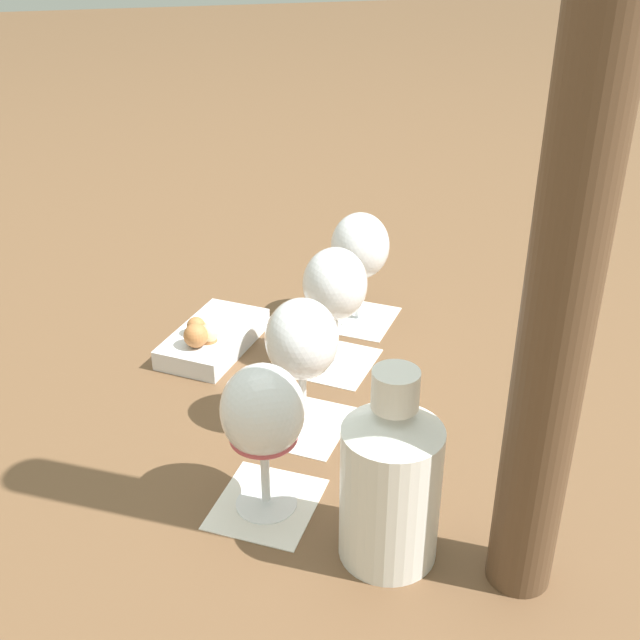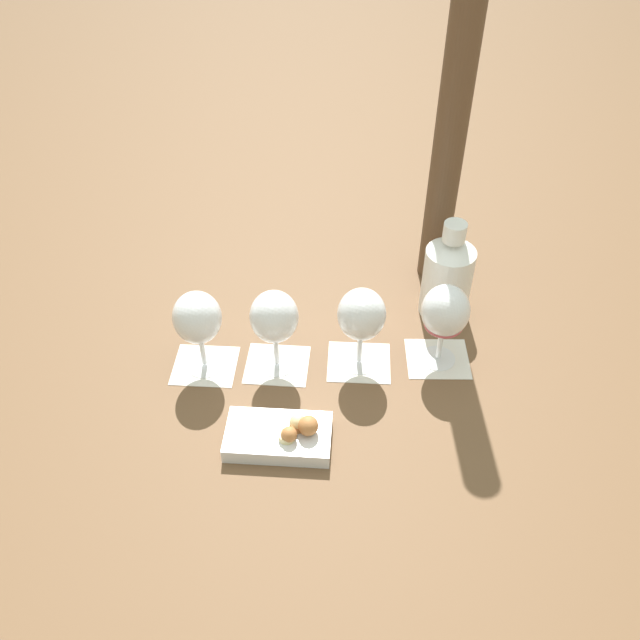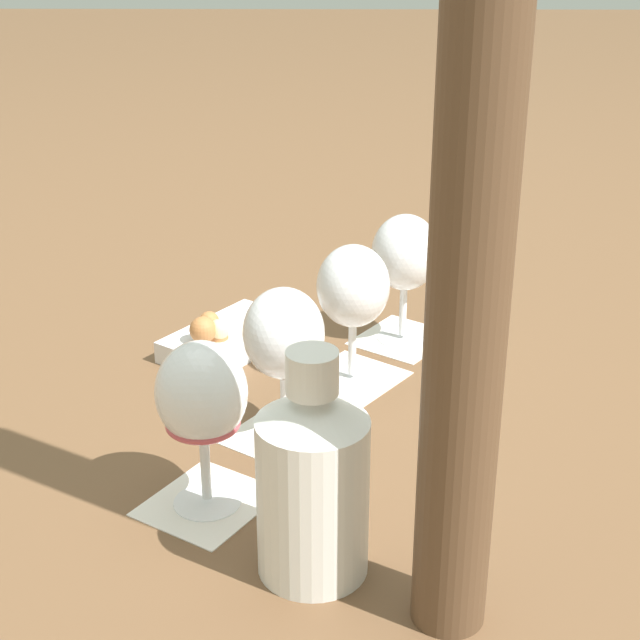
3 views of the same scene
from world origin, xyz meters
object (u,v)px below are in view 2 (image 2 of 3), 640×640
(wine_glass_2, at_px, (274,320))
(ceramic_vase, at_px, (448,275))
(wine_glass_0, at_px, (445,314))
(umbrella_pole, at_px, (453,120))
(wine_glass_3, at_px, (198,321))
(snack_dish, at_px, (282,435))
(wine_glass_1, at_px, (361,318))

(wine_glass_2, xyz_separation_m, ceramic_vase, (-0.36, 0.04, -0.02))
(wine_glass_0, height_order, umbrella_pole, umbrella_pole)
(wine_glass_3, bearing_deg, snack_dish, 98.97)
(wine_glass_0, height_order, snack_dish, wine_glass_0)
(wine_glass_0, height_order, ceramic_vase, ceramic_vase)
(wine_glass_3, xyz_separation_m, umbrella_pole, (-0.54, -0.00, 0.24))
(snack_dish, bearing_deg, wine_glass_3, -81.03)
(wine_glass_0, relative_size, snack_dish, 0.85)
(wine_glass_0, relative_size, wine_glass_3, 1.00)
(wine_glass_3, relative_size, snack_dish, 0.85)
(wine_glass_0, relative_size, wine_glass_1, 1.00)
(umbrella_pole, bearing_deg, wine_glass_3, 0.27)
(wine_glass_0, relative_size, wine_glass_2, 1.00)
(wine_glass_1, distance_m, snack_dish, 0.25)
(wine_glass_1, distance_m, ceramic_vase, 0.23)
(wine_glass_2, distance_m, ceramic_vase, 0.36)
(ceramic_vase, xyz_separation_m, snack_dish, (0.44, 0.12, -0.07))
(wine_glass_2, xyz_separation_m, umbrella_pole, (-0.42, -0.07, 0.24))
(ceramic_vase, relative_size, umbrella_pole, 0.30)
(wine_glass_3, relative_size, ceramic_vase, 0.80)
(umbrella_pole, bearing_deg, snack_dish, 24.78)
(wine_glass_2, xyz_separation_m, snack_dish, (0.08, 0.16, -0.10))
(wine_glass_0, height_order, wine_glass_1, same)
(wine_glass_0, distance_m, snack_dish, 0.36)
(wine_glass_0, xyz_separation_m, wine_glass_1, (0.13, -0.07, -0.00))
(wine_glass_3, bearing_deg, umbrella_pole, -179.73)
(wine_glass_1, height_order, snack_dish, wine_glass_1)
(wine_glass_1, distance_m, umbrella_pole, 0.40)
(wine_glass_0, bearing_deg, wine_glass_3, -29.30)
(wine_glass_0, xyz_separation_m, wine_glass_3, (0.38, -0.21, -0.00))
(wine_glass_3, height_order, ceramic_vase, ceramic_vase)
(wine_glass_1, distance_m, wine_glass_3, 0.29)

